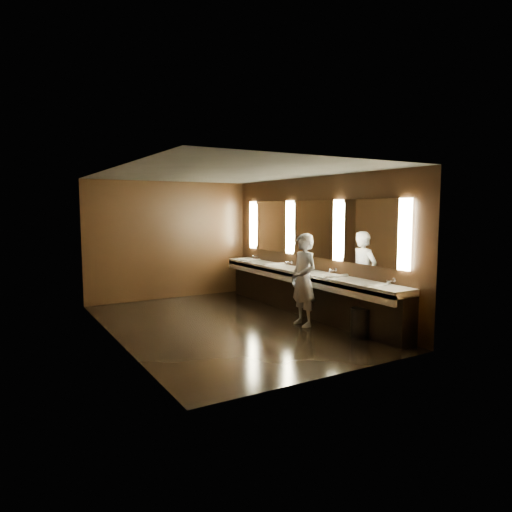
{
  "coord_description": "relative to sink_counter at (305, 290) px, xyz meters",
  "views": [
    {
      "loc": [
        -3.76,
        -7.42,
        2.17
      ],
      "look_at": [
        0.64,
        0.0,
        1.26
      ],
      "focal_mm": 32.0,
      "sensor_mm": 36.0,
      "label": 1
    }
  ],
  "objects": [
    {
      "name": "floor",
      "position": [
        -1.79,
        0.0,
        -0.5
      ],
      "size": [
        6.0,
        6.0,
        0.0
      ],
      "primitive_type": "plane",
      "color": "black",
      "rests_on": "ground"
    },
    {
      "name": "person",
      "position": [
        -0.57,
        -0.74,
        0.36
      ],
      "size": [
        0.42,
        0.63,
        1.71
      ],
      "primitive_type": "imported",
      "rotation": [
        0.0,
        0.0,
        -1.58
      ],
      "color": "#95B0DF",
      "rests_on": "floor"
    },
    {
      "name": "ceiling",
      "position": [
        -1.79,
        0.0,
        2.3
      ],
      "size": [
        4.0,
        6.0,
        0.02
      ],
      "primitive_type": "cube",
      "color": "#2D2D2B",
      "rests_on": "wall_back"
    },
    {
      "name": "sink_counter",
      "position": [
        0.0,
        0.0,
        0.0
      ],
      "size": [
        0.55,
        5.4,
        1.01
      ],
      "color": "black",
      "rests_on": "floor"
    },
    {
      "name": "trash_bin",
      "position": [
        -0.22,
        -1.86,
        -0.25
      ],
      "size": [
        0.36,
        0.36,
        0.49
      ],
      "primitive_type": "cylinder",
      "rotation": [
        0.0,
        0.0,
        -0.15
      ],
      "color": "black",
      "rests_on": "floor"
    },
    {
      "name": "wall_front",
      "position": [
        -1.79,
        -3.0,
        0.9
      ],
      "size": [
        4.0,
        0.02,
        2.8
      ],
      "primitive_type": "cube",
      "color": "black",
      "rests_on": "floor"
    },
    {
      "name": "wall_left",
      "position": [
        -3.79,
        0.0,
        0.9
      ],
      "size": [
        0.02,
        6.0,
        2.8
      ],
      "primitive_type": "cube",
      "color": "black",
      "rests_on": "floor"
    },
    {
      "name": "wall_right",
      "position": [
        0.21,
        0.0,
        0.9
      ],
      "size": [
        0.02,
        6.0,
        2.8
      ],
      "primitive_type": "cube",
      "color": "black",
      "rests_on": "floor"
    },
    {
      "name": "wall_back",
      "position": [
        -1.79,
        3.0,
        0.9
      ],
      "size": [
        4.0,
        0.02,
        2.8
      ],
      "primitive_type": "cube",
      "color": "black",
      "rests_on": "floor"
    },
    {
      "name": "mirror_band",
      "position": [
        0.19,
        -0.0,
        1.25
      ],
      "size": [
        0.06,
        5.03,
        1.15
      ],
      "color": "#FEF3BE",
      "rests_on": "wall_right"
    }
  ]
}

